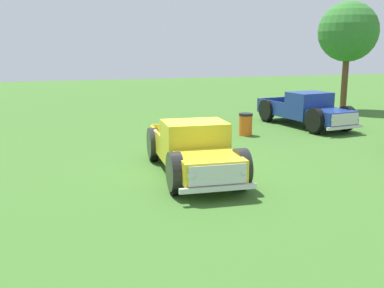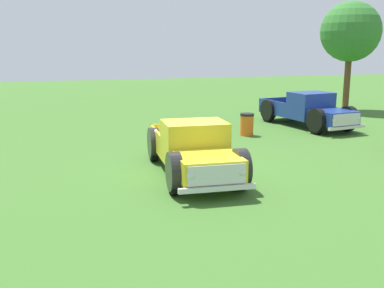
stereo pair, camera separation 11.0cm
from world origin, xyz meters
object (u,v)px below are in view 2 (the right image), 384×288
(pickup_truck_behind_left, at_px, (311,111))
(oak_tree_east, at_px, (351,32))
(pickup_truck_foreground, at_px, (195,151))
(trash_can, at_px, (247,124))

(pickup_truck_behind_left, height_order, oak_tree_east, oak_tree_east)
(oak_tree_east, bearing_deg, pickup_truck_foreground, -50.01)
(pickup_truck_foreground, xyz_separation_m, pickup_truck_behind_left, (-6.21, 7.62, 0.01))
(oak_tree_east, bearing_deg, trash_can, -58.64)
(pickup_truck_foreground, bearing_deg, pickup_truck_behind_left, 129.17)
(pickup_truck_foreground, relative_size, trash_can, 5.71)
(pickup_truck_foreground, height_order, pickup_truck_behind_left, pickup_truck_behind_left)
(pickup_truck_behind_left, xyz_separation_m, trash_can, (0.89, -3.65, -0.30))
(trash_can, xyz_separation_m, oak_tree_east, (-5.29, 8.68, 4.06))
(pickup_truck_behind_left, distance_m, oak_tree_east, 7.66)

